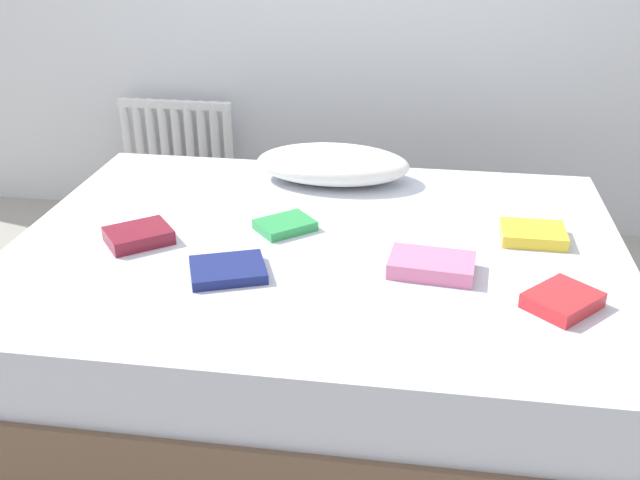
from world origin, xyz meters
The scene contains 10 objects.
ground_plane centered at (0.00, 0.00, 0.00)m, with size 8.00×8.00×0.00m, color #9E998E.
bed centered at (0.00, 0.00, 0.25)m, with size 2.00×1.50×0.50m.
radiator centered at (-0.89, 1.20, 0.36)m, with size 0.57×0.04×0.49m.
pillow centered at (-0.02, 0.54, 0.57)m, with size 0.59×0.33×0.14m, color white.
textbook_maroon centered at (-0.57, -0.09, 0.52)m, with size 0.20×0.15×0.05m, color maroon.
textbook_yellow centered at (0.69, 0.12, 0.52)m, with size 0.20×0.16×0.04m, color yellow.
textbook_red centered at (0.72, -0.31, 0.52)m, with size 0.19×0.15×0.04m, color red.
textbook_pink centered at (0.37, -0.16, 0.52)m, with size 0.25×0.16×0.05m, color pink.
textbook_navy centered at (-0.23, -0.26, 0.52)m, with size 0.22×0.17×0.03m, color navy.
textbook_green centered at (-0.12, 0.07, 0.52)m, with size 0.18×0.14×0.03m, color green.
Camera 1 is at (0.32, -2.07, 1.53)m, focal length 40.40 mm.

